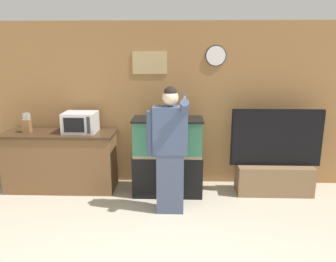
% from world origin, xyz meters
% --- Properties ---
extents(wall_back_paneled, '(10.00, 0.08, 2.60)m').
position_xyz_m(wall_back_paneled, '(0.00, 2.99, 1.30)').
color(wall_back_paneled, olive).
rests_on(wall_back_paneled, ground_plane).
extents(counter_island, '(1.72, 0.60, 0.93)m').
position_xyz_m(counter_island, '(-1.74, 2.60, 0.47)').
color(counter_island, brown).
rests_on(counter_island, ground_plane).
extents(microwave, '(0.49, 0.40, 0.31)m').
position_xyz_m(microwave, '(-1.40, 2.62, 1.08)').
color(microwave, silver).
rests_on(microwave, counter_island).
extents(knife_block, '(0.12, 0.10, 0.31)m').
position_xyz_m(knife_block, '(-2.23, 2.58, 1.04)').
color(knife_block, brown).
rests_on(knife_block, counter_island).
extents(aquarium_on_stand, '(1.04, 0.50, 1.18)m').
position_xyz_m(aquarium_on_stand, '(-0.05, 2.49, 0.59)').
color(aquarium_on_stand, black).
rests_on(aquarium_on_stand, ground_plane).
extents(tv_on_stand, '(1.37, 0.40, 1.32)m').
position_xyz_m(tv_on_stand, '(1.58, 2.54, 0.39)').
color(tv_on_stand, brown).
rests_on(tv_on_stand, ground_plane).
extents(person_standing, '(0.54, 0.41, 1.72)m').
position_xyz_m(person_standing, '(-0.01, 1.89, 0.89)').
color(person_standing, '#424C66').
rests_on(person_standing, ground_plane).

